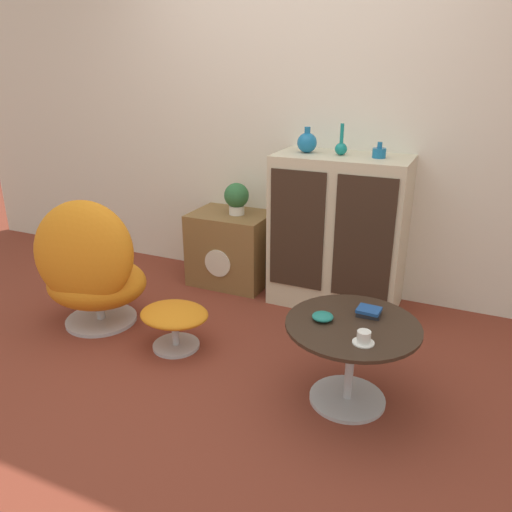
{
  "coord_description": "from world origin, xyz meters",
  "views": [
    {
      "loc": [
        1.27,
        -2.05,
        1.65
      ],
      "look_at": [
        0.1,
        0.54,
        0.55
      ],
      "focal_mm": 35.0,
      "sensor_mm": 36.0,
      "label": 1
    }
  ],
  "objects_px": {
    "egg_chair": "(91,269)",
    "book_stack": "(369,312)",
    "vase_inner_left": "(341,147)",
    "tv_console": "(231,248)",
    "ottoman": "(174,318)",
    "vase_inner_right": "(379,152)",
    "vase_leftmost": "(307,142)",
    "sideboard": "(338,232)",
    "teacup": "(364,338)",
    "coffee_table": "(351,348)",
    "bowl": "(323,317)",
    "potted_plant": "(237,197)"
  },
  "relations": [
    {
      "from": "vase_leftmost",
      "to": "vase_inner_left",
      "type": "xyz_separation_m",
      "value": [
        0.24,
        0.0,
        -0.02
      ]
    },
    {
      "from": "ottoman",
      "to": "coffee_table",
      "type": "distance_m",
      "value": 1.12
    },
    {
      "from": "egg_chair",
      "to": "vase_leftmost",
      "type": "bearing_deg",
      "value": 42.68
    },
    {
      "from": "sideboard",
      "to": "tv_console",
      "type": "relative_size",
      "value": 1.8
    },
    {
      "from": "egg_chair",
      "to": "book_stack",
      "type": "height_order",
      "value": "egg_chair"
    },
    {
      "from": "vase_inner_left",
      "to": "vase_leftmost",
      "type": "bearing_deg",
      "value": 180.0
    },
    {
      "from": "vase_inner_left",
      "to": "vase_inner_right",
      "type": "distance_m",
      "value": 0.25
    },
    {
      "from": "ottoman",
      "to": "vase_leftmost",
      "type": "xyz_separation_m",
      "value": [
        0.46,
        1.03,
        0.95
      ]
    },
    {
      "from": "egg_chair",
      "to": "ottoman",
      "type": "xyz_separation_m",
      "value": [
        0.63,
        -0.01,
        -0.21
      ]
    },
    {
      "from": "vase_inner_right",
      "to": "teacup",
      "type": "bearing_deg",
      "value": -79.34
    },
    {
      "from": "potted_plant",
      "to": "book_stack",
      "type": "distance_m",
      "value": 1.61
    },
    {
      "from": "coffee_table",
      "to": "teacup",
      "type": "xyz_separation_m",
      "value": [
        0.09,
        -0.16,
        0.16
      ]
    },
    {
      "from": "egg_chair",
      "to": "vase_inner_right",
      "type": "relative_size",
      "value": 8.89
    },
    {
      "from": "tv_console",
      "to": "ottoman",
      "type": "bearing_deg",
      "value": -82.38
    },
    {
      "from": "ottoman",
      "to": "teacup",
      "type": "distance_m",
      "value": 1.25
    },
    {
      "from": "egg_chair",
      "to": "book_stack",
      "type": "xyz_separation_m",
      "value": [
        1.79,
        0.03,
        0.06
      ]
    },
    {
      "from": "sideboard",
      "to": "vase_leftmost",
      "type": "xyz_separation_m",
      "value": [
        -0.26,
        0.0,
        0.61
      ]
    },
    {
      "from": "teacup",
      "to": "sideboard",
      "type": "bearing_deg",
      "value": 110.52
    },
    {
      "from": "book_stack",
      "to": "tv_console",
      "type": "bearing_deg",
      "value": 142.42
    },
    {
      "from": "bowl",
      "to": "ottoman",
      "type": "bearing_deg",
      "value": 173.77
    },
    {
      "from": "ottoman",
      "to": "potted_plant",
      "type": "xyz_separation_m",
      "value": [
        -0.08,
        1.04,
        0.51
      ]
    },
    {
      "from": "sideboard",
      "to": "potted_plant",
      "type": "xyz_separation_m",
      "value": [
        -0.81,
        0.02,
        0.17
      ]
    },
    {
      "from": "sideboard",
      "to": "vase_leftmost",
      "type": "height_order",
      "value": "vase_leftmost"
    },
    {
      "from": "sideboard",
      "to": "egg_chair",
      "type": "relative_size",
      "value": 1.2
    },
    {
      "from": "tv_console",
      "to": "teacup",
      "type": "height_order",
      "value": "tv_console"
    },
    {
      "from": "egg_chair",
      "to": "potted_plant",
      "type": "distance_m",
      "value": 1.2
    },
    {
      "from": "book_stack",
      "to": "bowl",
      "type": "bearing_deg",
      "value": -143.81
    },
    {
      "from": "coffee_table",
      "to": "vase_inner_left",
      "type": "height_order",
      "value": "vase_inner_left"
    },
    {
      "from": "sideboard",
      "to": "coffee_table",
      "type": "bearing_deg",
      "value": -70.73
    },
    {
      "from": "sideboard",
      "to": "bowl",
      "type": "bearing_deg",
      "value": -78.1
    },
    {
      "from": "vase_inner_left",
      "to": "tv_console",
      "type": "bearing_deg",
      "value": 179.27
    },
    {
      "from": "vase_inner_left",
      "to": "bowl",
      "type": "relative_size",
      "value": 1.92
    },
    {
      "from": "tv_console",
      "to": "potted_plant",
      "type": "relative_size",
      "value": 2.48
    },
    {
      "from": "teacup",
      "to": "book_stack",
      "type": "bearing_deg",
      "value": 97.55
    },
    {
      "from": "tv_console",
      "to": "egg_chair",
      "type": "distance_m",
      "value": 1.14
    },
    {
      "from": "tv_console",
      "to": "book_stack",
      "type": "bearing_deg",
      "value": -37.58
    },
    {
      "from": "egg_chair",
      "to": "potted_plant",
      "type": "height_order",
      "value": "egg_chair"
    },
    {
      "from": "ottoman",
      "to": "vase_inner_right",
      "type": "xyz_separation_m",
      "value": [
        0.96,
        1.03,
        0.91
      ]
    },
    {
      "from": "bowl",
      "to": "vase_leftmost",
      "type": "bearing_deg",
      "value": 113.58
    },
    {
      "from": "sideboard",
      "to": "ottoman",
      "type": "xyz_separation_m",
      "value": [
        -0.72,
        -1.02,
        -0.34
      ]
    },
    {
      "from": "sideboard",
      "to": "bowl",
      "type": "height_order",
      "value": "sideboard"
    },
    {
      "from": "coffee_table",
      "to": "vase_leftmost",
      "type": "height_order",
      "value": "vase_leftmost"
    },
    {
      "from": "book_stack",
      "to": "potted_plant",
      "type": "bearing_deg",
      "value": 141.2
    },
    {
      "from": "coffee_table",
      "to": "potted_plant",
      "type": "distance_m",
      "value": 1.68
    },
    {
      "from": "tv_console",
      "to": "coffee_table",
      "type": "distance_m",
      "value": 1.68
    },
    {
      "from": "coffee_table",
      "to": "ottoman",
      "type": "bearing_deg",
      "value": 175.82
    },
    {
      "from": "ottoman",
      "to": "bowl",
      "type": "relative_size",
      "value": 4.0
    },
    {
      "from": "egg_chair",
      "to": "bowl",
      "type": "relative_size",
      "value": 8.36
    },
    {
      "from": "egg_chair",
      "to": "vase_inner_left",
      "type": "xyz_separation_m",
      "value": [
        1.34,
        1.01,
        0.72
      ]
    },
    {
      "from": "ottoman",
      "to": "coffee_table",
      "type": "xyz_separation_m",
      "value": [
        1.11,
        -0.08,
        0.12
      ]
    }
  ]
}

